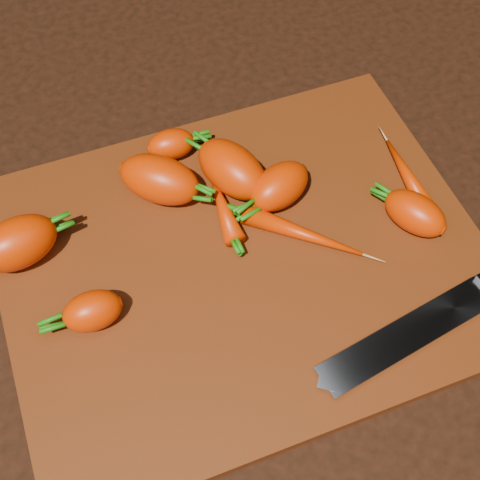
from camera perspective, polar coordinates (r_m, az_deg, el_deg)
name	(u,v)px	position (r m, az deg, el deg)	size (l,w,h in m)	color
ground	(243,265)	(0.72, 0.29, -2.16)	(2.00, 2.00, 0.01)	black
cutting_board	(243,260)	(0.71, 0.29, -1.70)	(0.50, 0.40, 0.01)	maroon
carrot_0	(18,243)	(0.72, -18.44, -0.25)	(0.08, 0.05, 0.05)	red
carrot_1	(92,311)	(0.66, -12.48, -5.93)	(0.06, 0.04, 0.04)	red
carrot_2	(159,179)	(0.73, -6.89, 5.15)	(0.09, 0.05, 0.05)	red
carrot_3	(232,169)	(0.74, -0.69, 6.07)	(0.09, 0.05, 0.05)	red
carrot_4	(279,186)	(0.73, 3.39, 4.60)	(0.07, 0.05, 0.05)	red
carrot_5	(171,144)	(0.78, -5.90, 8.12)	(0.05, 0.04, 0.04)	red
carrot_6	(415,213)	(0.73, 14.72, 2.23)	(0.07, 0.04, 0.04)	red
carrot_7	(406,174)	(0.78, 13.99, 5.53)	(0.10, 0.02, 0.02)	red
carrot_8	(302,233)	(0.71, 5.35, 0.56)	(0.13, 0.02, 0.02)	red
carrot_9	(223,208)	(0.72, -1.44, 2.74)	(0.09, 0.02, 0.02)	red
knife	(424,326)	(0.68, 15.39, -7.06)	(0.32, 0.08, 0.02)	gray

